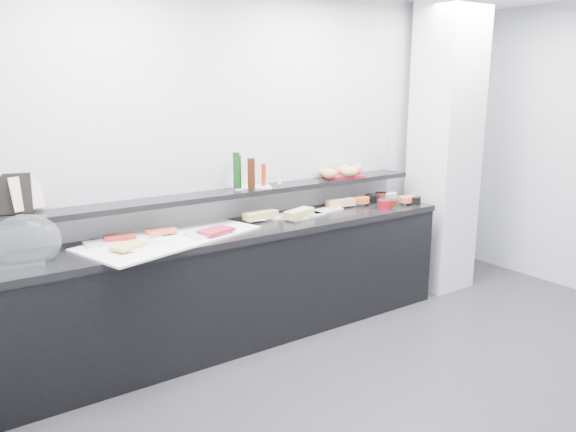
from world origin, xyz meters
TOP-DOWN VIEW (x-y plane):
  - ground at (0.00, 0.00)m, footprint 5.00×5.00m
  - back_wall at (0.00, 2.00)m, footprint 5.00×0.02m
  - column at (1.50, 1.65)m, footprint 0.50×0.50m
  - buffet_cabinet at (-0.70, 1.70)m, footprint 3.60×0.60m
  - counter_top at (-0.70, 1.70)m, footprint 3.62×0.62m
  - wall_shelf at (-0.70, 1.88)m, footprint 3.60×0.25m
  - cloche_base at (-2.31, 1.68)m, footprint 0.44×0.34m
  - cloche_dome at (-2.21, 1.71)m, footprint 0.46×0.34m
  - linen_runner at (-1.29, 1.69)m, footprint 1.36×0.91m
  - platter_meat_a at (-1.72, 1.78)m, footprint 0.26×0.18m
  - food_meat_a at (-1.61, 1.80)m, footprint 0.23×0.17m
  - platter_salmon at (-1.47, 1.85)m, footprint 0.34×0.25m
  - food_salmon at (-1.32, 1.79)m, footprint 0.21×0.14m
  - platter_cheese at (-1.55, 1.58)m, footprint 0.31×0.27m
  - food_cheese at (-1.63, 1.55)m, footprint 0.25×0.21m
  - platter_meat_b at (-1.05, 1.61)m, footprint 0.29×0.20m
  - food_meat_b at (-0.99, 1.58)m, footprint 0.27×0.20m
  - sandwich_plate_left at (-0.35, 1.82)m, footprint 0.42×0.29m
  - sandwich_food_left at (-0.48, 1.79)m, footprint 0.28×0.13m
  - tongs_left at (-0.55, 1.73)m, footprint 0.16×0.04m
  - sandwich_plate_mid at (-0.12, 1.71)m, footprint 0.40×0.23m
  - sandwich_food_mid at (-0.19, 1.67)m, footprint 0.30×0.19m
  - tongs_mid at (-0.14, 1.63)m, footprint 0.16×0.03m
  - sandwich_plate_right at (0.14, 1.76)m, footprint 0.35×0.20m
  - sandwich_food_right at (0.36, 1.80)m, footprint 0.27×0.15m
  - tongs_right at (0.28, 1.76)m, footprint 0.15×0.06m
  - bowl_glass_fruit at (0.52, 1.78)m, footprint 0.19×0.19m
  - fill_glass_fruit at (0.57, 1.78)m, footprint 0.15×0.15m
  - bowl_black_jam at (0.73, 1.81)m, footprint 0.14×0.14m
  - fill_black_jam at (0.87, 1.83)m, footprint 0.14×0.14m
  - bowl_glass_cream at (0.88, 1.81)m, footprint 0.22×0.22m
  - fill_glass_cream at (0.93, 1.79)m, footprint 0.17×0.17m
  - bowl_red_jam at (0.66, 1.57)m, footprint 0.17×0.17m
  - fill_red_jam at (0.72, 1.54)m, footprint 0.12×0.12m
  - bowl_glass_salmon at (0.85, 1.63)m, footprint 0.15×0.15m
  - fill_glass_salmon at (0.91, 1.56)m, footprint 0.16×0.16m
  - bowl_black_fruit at (1.00, 1.54)m, footprint 0.16×0.16m
  - fill_black_fruit at (1.00, 1.58)m, footprint 0.09×0.09m
  - framed_print at (-2.22, 1.97)m, footprint 0.25×0.13m
  - print_art at (-2.13, 1.96)m, footprint 0.21×0.11m
  - condiment_tray at (-0.49, 1.91)m, footprint 0.33×0.26m
  - bottle_green_a at (-0.62, 1.88)m, footprint 0.06×0.06m
  - bottle_brown at (-0.55, 1.81)m, footprint 0.07×0.07m
  - bottle_green_b at (-0.62, 1.91)m, footprint 0.06×0.06m
  - bottle_hot at (-0.40, 1.87)m, footprint 0.04×0.04m
  - shaker_salt at (-0.35, 1.92)m, footprint 0.05×0.05m
  - shaker_pepper at (-0.25, 1.86)m, footprint 0.04×0.04m
  - bread_tray at (0.45, 1.90)m, footprint 0.40×0.33m
  - bread_roll_nw at (0.27, 1.94)m, footprint 0.15×0.12m
  - bread_roll_n at (0.50, 1.93)m, footprint 0.13×0.10m
  - bread_roll_ne at (0.64, 1.92)m, footprint 0.16×0.12m
  - bread_roll_sw at (0.23, 1.81)m, footprint 0.15×0.10m
  - bread_roll_s at (0.44, 1.79)m, footprint 0.17×0.13m
  - bread_roll_se at (0.57, 1.86)m, footprint 0.14×0.09m
  - bread_roll_midw at (0.25, 1.91)m, footprint 0.13×0.09m
  - bread_roll_mide at (0.47, 1.91)m, footprint 0.14×0.10m
  - carafe at (1.03, 1.89)m, footprint 0.13×0.13m

SIDE VIEW (x-z plane):
  - ground at x=0.00m, z-range 0.00..0.00m
  - buffet_cabinet at x=-0.70m, z-range 0.00..0.85m
  - counter_top at x=-0.70m, z-range 0.85..0.90m
  - linen_runner at x=-1.29m, z-range 0.90..0.91m
  - sandwich_plate_left at x=-0.35m, z-range 0.90..0.91m
  - sandwich_plate_mid at x=-0.12m, z-range 0.90..0.91m
  - sandwich_plate_right at x=0.14m, z-range 0.90..0.91m
  - tongs_left at x=-0.55m, z-range 0.91..0.92m
  - tongs_mid at x=-0.14m, z-range 0.92..0.92m
  - tongs_right at x=0.28m, z-range 0.91..0.92m
  - cloche_base at x=-2.31m, z-range 0.90..0.94m
  - platter_meat_a at x=-1.72m, z-range 0.92..0.93m
  - platter_salmon at x=-1.47m, z-range 0.92..0.93m
  - platter_cheese at x=-1.55m, z-range 0.92..0.93m
  - platter_meat_b at x=-1.05m, z-range 0.92..0.93m
  - bowl_glass_fruit at x=0.52m, z-range 0.90..0.97m
  - bowl_black_jam at x=0.73m, z-range 0.90..0.97m
  - bowl_glass_cream at x=0.88m, z-range 0.90..0.97m
  - bowl_red_jam at x=0.66m, z-range 0.90..0.97m
  - bowl_glass_salmon at x=0.85m, z-range 0.90..0.97m
  - bowl_black_fruit at x=1.00m, z-range 0.90..0.97m
  - food_meat_a at x=-1.61m, z-range 0.93..0.95m
  - food_salmon at x=-1.32m, z-range 0.93..0.95m
  - food_cheese at x=-1.63m, z-range 0.93..0.95m
  - food_meat_b at x=-0.99m, z-range 0.93..0.95m
  - sandwich_food_left at x=-0.48m, z-range 0.91..0.97m
  - sandwich_food_mid at x=-0.19m, z-range 0.91..0.97m
  - sandwich_food_right at x=0.36m, z-range 0.91..0.97m
  - fill_glass_fruit at x=0.57m, z-range 0.92..0.97m
  - fill_black_jam at x=0.87m, z-range 0.92..0.97m
  - fill_glass_cream at x=0.93m, z-range 0.92..0.97m
  - fill_red_jam at x=0.72m, z-range 0.92..0.97m
  - fill_glass_salmon at x=0.91m, z-range 0.92..0.97m
  - fill_black_fruit at x=1.00m, z-range 0.92..0.97m
  - cloche_dome at x=-2.21m, z-range 0.86..1.20m
  - wall_shelf at x=-0.70m, z-range 1.11..1.15m
  - condiment_tray at x=-0.49m, z-range 1.15..1.16m
  - bread_tray at x=0.45m, z-range 1.15..1.17m
  - shaker_salt at x=-0.35m, z-range 1.16..1.23m
  - shaker_pepper at x=-0.25m, z-range 1.16..1.23m
  - bread_roll_nw at x=0.27m, z-range 1.17..1.25m
  - bread_roll_n at x=0.50m, z-range 1.17..1.25m
  - bread_roll_ne at x=0.64m, z-range 1.17..1.25m
  - bread_roll_sw at x=0.23m, z-range 1.17..1.25m
  - bread_roll_s at x=0.44m, z-range 1.17..1.25m
  - bread_roll_se at x=0.57m, z-range 1.17..1.25m
  - bread_roll_midw at x=0.25m, z-range 1.17..1.25m
  - bread_roll_mide at x=0.47m, z-range 1.17..1.25m
  - bottle_hot at x=-0.40m, z-range 1.16..1.34m
  - framed_print at x=-2.22m, z-range 1.15..1.41m
  - print_art at x=-2.13m, z-range 1.17..1.39m
  - bottle_brown at x=-0.55m, z-range 1.16..1.40m
  - bottle_green_a at x=-0.62m, z-range 1.16..1.42m
  - carafe at x=1.03m, z-range 1.15..1.45m
  - bottle_green_b at x=-0.62m, z-range 1.16..1.44m
  - back_wall at x=0.00m, z-range 0.00..2.70m
  - column at x=1.50m, z-range 0.00..2.70m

